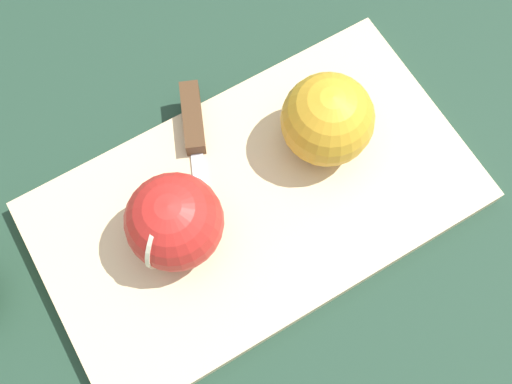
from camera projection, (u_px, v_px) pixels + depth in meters
name	position (u px, v px, depth m)	size (l,w,h in m)	color
ground_plane	(256.00, 206.00, 0.61)	(4.00, 4.00, 0.00)	#1E3828
cutting_board	(256.00, 203.00, 0.60)	(0.44, 0.26, 0.02)	#D1B789
apple_half_left	(327.00, 120.00, 0.56)	(0.09, 0.09, 0.09)	gold
apple_half_right	(175.00, 224.00, 0.53)	(0.09, 0.09, 0.09)	red
knife	(194.00, 126.00, 0.60)	(0.07, 0.16, 0.02)	silver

